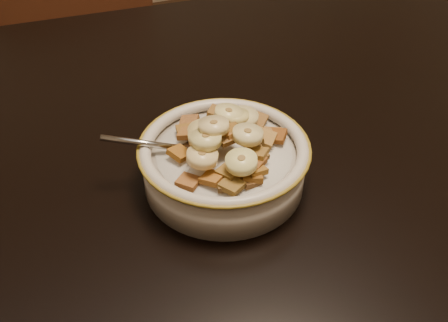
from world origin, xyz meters
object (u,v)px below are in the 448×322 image
object	(u,v)px
chair	(85,52)
spoon	(198,150)
table	(200,170)
cereal_bowl	(224,167)

from	to	relation	value
chair	spoon	size ratio (longest dim) A/B	24.72
table	cereal_bowl	bearing A→B (deg)	-75.32
table	chair	world-z (taller)	chair
chair	spoon	world-z (taller)	chair
table	chair	bearing A→B (deg)	95.69
table	chair	distance (m)	0.81
table	cereal_bowl	size ratio (longest dim) A/B	8.07
cereal_bowl	spoon	xyz separation A→B (m)	(-0.03, 0.01, 0.03)
spoon	table	bearing A→B (deg)	179.05
chair	cereal_bowl	xyz separation A→B (m)	(0.06, -0.82, 0.26)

